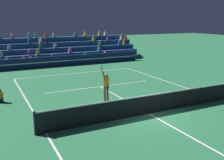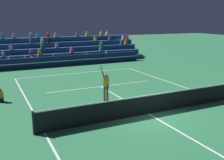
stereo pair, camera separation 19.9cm
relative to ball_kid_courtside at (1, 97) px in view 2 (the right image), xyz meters
The scene contains 8 objects.
ground_plane 8.95m from the ball_kid_courtside, 38.98° to the right, with size 120.00×120.00×0.00m, color #2D7A4C.
court_lines 8.95m from the ball_kid_courtside, 38.98° to the right, with size 11.10×23.90×0.01m.
tennis_net 8.94m from the ball_kid_courtside, 38.98° to the right, with size 12.00×0.10×1.10m.
sponsor_banner_wall 12.71m from the ball_kid_courtside, 56.87° to the left, with size 18.00×0.26×1.10m.
bleacher_stand 16.04m from the ball_kid_courtside, 64.36° to the left, with size 20.76×4.75×3.38m.
ball_kid_courtside is the anchor object (origin of this frame).
tennis_player 6.43m from the ball_kid_courtside, 24.89° to the right, with size 0.92×0.77×2.43m.
tennis_ball 6.78m from the ball_kid_courtside, 20.36° to the right, with size 0.07×0.07×0.07m, color #C6DB33.
Camera 2 is at (-7.50, -11.05, 4.98)m, focal length 42.00 mm.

